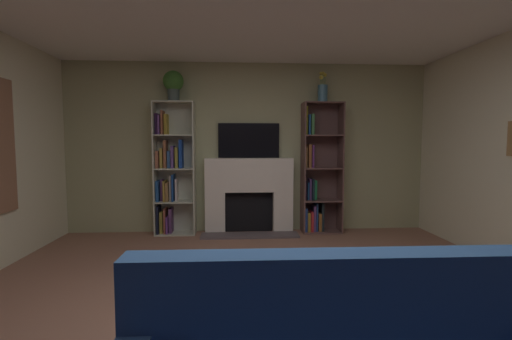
% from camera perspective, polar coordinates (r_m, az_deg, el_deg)
% --- Properties ---
extents(ground_plane, '(6.96, 6.96, 0.00)m').
position_cam_1_polar(ground_plane, '(2.82, 1.64, -24.09)').
color(ground_plane, '#8C5F4D').
extents(wall_back_accent, '(5.52, 0.06, 2.53)m').
position_cam_1_polar(wall_back_accent, '(5.40, -1.19, 3.57)').
color(wall_back_accent, tan).
rests_on(wall_back_accent, ground_plane).
extents(fireplace, '(1.40, 0.51, 1.11)m').
position_cam_1_polar(fireplace, '(5.31, -1.12, -3.79)').
color(fireplace, white).
rests_on(fireplace, ground_plane).
extents(tv, '(0.91, 0.06, 0.52)m').
position_cam_1_polar(tv, '(5.34, -1.17, 4.75)').
color(tv, black).
rests_on(tv, fireplace).
extents(bookshelf_left, '(0.58, 0.30, 1.93)m').
position_cam_1_polar(bookshelf_left, '(5.35, -13.45, -0.31)').
color(bookshelf_left, beige).
rests_on(bookshelf_left, ground_plane).
extents(bookshelf_right, '(0.58, 0.33, 1.93)m').
position_cam_1_polar(bookshelf_right, '(5.41, 9.73, -0.86)').
color(bookshelf_right, brown).
rests_on(bookshelf_right, ground_plane).
extents(potted_plant, '(0.29, 0.29, 0.44)m').
position_cam_1_polar(potted_plant, '(5.35, -13.14, 13.40)').
color(potted_plant, '#43514D').
rests_on(potted_plant, bookshelf_left).
extents(vase_with_flowers, '(0.14, 0.14, 0.45)m').
position_cam_1_polar(vase_with_flowers, '(5.43, 10.66, 12.24)').
color(vase_with_flowers, teal).
rests_on(vase_with_flowers, bookshelf_right).
extents(coffee_table, '(1.00, 0.48, 0.38)m').
position_cam_1_polar(coffee_table, '(2.34, 8.02, -21.29)').
color(coffee_table, brown).
rests_on(coffee_table, ground_plane).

